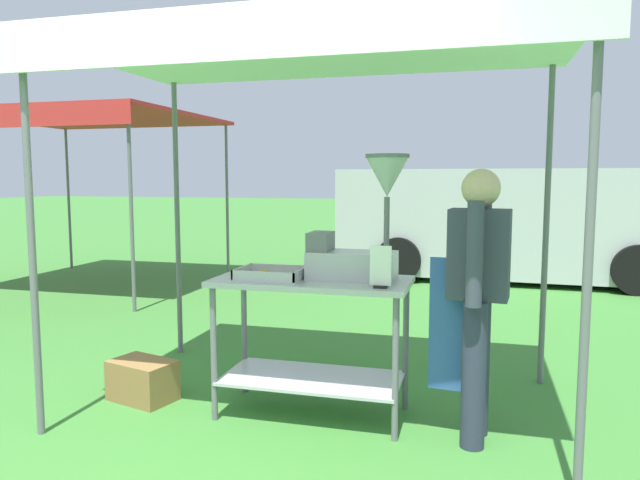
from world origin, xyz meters
name	(u,v)px	position (x,y,z in m)	size (l,w,h in m)	color
ground_plane	(385,286)	(0.00, 6.00, 0.00)	(70.00, 70.00, 0.00)	#3D7F33
stall_canopy	(316,57)	(0.24, 1.36, 2.33)	(3.24, 1.95, 2.42)	slate
donut_cart	(312,317)	(0.24, 1.26, 0.65)	(1.27, 0.61, 0.91)	#B7B7BC
donut_tray	(272,276)	(0.00, 1.19, 0.93)	(0.42, 0.33, 0.07)	#B7B7BC
donut_fryer	(362,232)	(0.56, 1.31, 1.22)	(0.64, 0.28, 0.80)	#B7B7BC
menu_sign	(381,270)	(0.72, 1.06, 1.02)	(0.13, 0.05, 0.25)	black
vendor	(477,291)	(1.28, 1.14, 0.90)	(0.46, 0.54, 1.61)	#2D3347
supply_crate	(143,380)	(-0.98, 1.20, 0.14)	(0.51, 0.40, 0.28)	olive
van_silver	(511,222)	(1.77, 7.23, 0.88)	(5.26, 2.26, 1.69)	#BCBCC1
neighbour_tent	(88,121)	(-4.06, 4.88, 2.36)	(3.15, 2.88, 2.44)	slate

